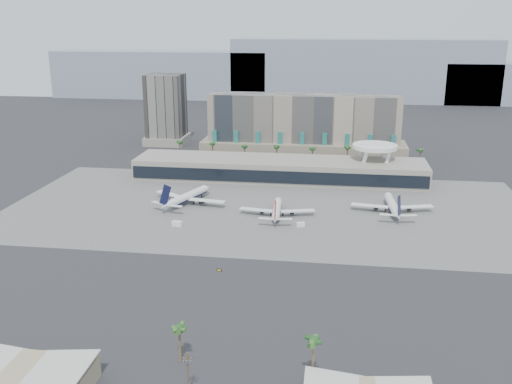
# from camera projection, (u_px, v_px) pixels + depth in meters

# --- Properties ---
(ground) EXTENTS (900.00, 900.00, 0.00)m
(ground) POSITION_uv_depth(u_px,v_px,m) (252.00, 249.00, 233.67)
(ground) COLOR #232326
(ground) RESTS_ON ground
(apron_pad) EXTENTS (260.00, 130.00, 0.06)m
(apron_pad) POSITION_uv_depth(u_px,v_px,m) (268.00, 208.00, 285.81)
(apron_pad) COLOR #5B5B59
(apron_pad) RESTS_ON ground
(mountain_ridge) EXTENTS (680.00, 60.00, 70.00)m
(mountain_ridge) POSITION_uv_depth(u_px,v_px,m) (334.00, 74.00, 666.99)
(mountain_ridge) COLOR gray
(mountain_ridge) RESTS_ON ground
(hotel) EXTENTS (140.00, 30.00, 42.00)m
(hotel) POSITION_uv_depth(u_px,v_px,m) (303.00, 131.00, 392.87)
(hotel) COLOR tan
(hotel) RESTS_ON ground
(office_tower) EXTENTS (30.00, 30.00, 52.00)m
(office_tower) POSITION_uv_depth(u_px,v_px,m) (166.00, 113.00, 429.36)
(office_tower) COLOR black
(office_tower) RESTS_ON ground
(terminal) EXTENTS (170.00, 32.50, 14.50)m
(terminal) POSITION_uv_depth(u_px,v_px,m) (279.00, 168.00, 335.94)
(terminal) COLOR #9C9689
(terminal) RESTS_ON ground
(saucer_structure) EXTENTS (26.00, 26.00, 21.89)m
(saucer_structure) POSITION_uv_depth(u_px,v_px,m) (375.00, 149.00, 331.01)
(saucer_structure) COLOR white
(saucer_structure) RESTS_ON ground
(palm_row) EXTENTS (157.80, 2.80, 13.10)m
(palm_row) POSITION_uv_depth(u_px,v_px,m) (296.00, 149.00, 367.20)
(palm_row) COLOR brown
(palm_row) RESTS_ON ground
(hangar_left) EXTENTS (36.65, 22.60, 7.55)m
(hangar_left) POSITION_uv_depth(u_px,v_px,m) (14.00, 384.00, 142.03)
(hangar_left) COLOR tan
(hangar_left) RESTS_ON ground
(utility_pole) EXTENTS (3.20, 0.85, 12.00)m
(utility_pole) POSITION_uv_depth(u_px,v_px,m) (188.00, 370.00, 140.77)
(utility_pole) COLOR #4C3826
(utility_pole) RESTS_ON ground
(airliner_left) EXTENTS (39.86, 41.15, 14.90)m
(airliner_left) POSITION_uv_depth(u_px,v_px,m) (187.00, 197.00, 291.23)
(airliner_left) COLOR white
(airliner_left) RESTS_ON ground
(airliner_centre) EXTENTS (36.52, 37.65, 12.99)m
(airliner_centre) POSITION_uv_depth(u_px,v_px,m) (277.00, 210.00, 272.76)
(airliner_centre) COLOR white
(airliner_centre) RESTS_ON ground
(airliner_right) EXTENTS (40.19, 41.46, 14.31)m
(airliner_right) POSITION_uv_depth(u_px,v_px,m) (393.00, 205.00, 277.93)
(airliner_right) COLOR white
(airliner_right) RESTS_ON ground
(service_vehicle_a) EXTENTS (5.03, 3.15, 2.29)m
(service_vehicle_a) POSITION_uv_depth(u_px,v_px,m) (177.00, 224.00, 260.04)
(service_vehicle_a) COLOR silver
(service_vehicle_a) RESTS_ON ground
(service_vehicle_b) EXTENTS (4.18, 3.15, 1.91)m
(service_vehicle_b) POSITION_uv_depth(u_px,v_px,m) (301.00, 225.00, 259.39)
(service_vehicle_b) COLOR white
(service_vehicle_b) RESTS_ON ground
(taxiway_sign) EXTENTS (1.98, 0.84, 0.90)m
(taxiway_sign) POSITION_uv_depth(u_px,v_px,m) (219.00, 270.00, 213.47)
(taxiway_sign) COLOR black
(taxiway_sign) RESTS_ON ground
(near_palm_a) EXTENTS (6.00, 6.00, 11.60)m
(near_palm_a) POSITION_uv_depth(u_px,v_px,m) (179.00, 334.00, 154.22)
(near_palm_a) COLOR brown
(near_palm_a) RESTS_ON ground
(near_palm_b) EXTENTS (6.00, 6.00, 14.20)m
(near_palm_b) POSITION_uv_depth(u_px,v_px,m) (313.00, 346.00, 143.51)
(near_palm_b) COLOR brown
(near_palm_b) RESTS_ON ground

